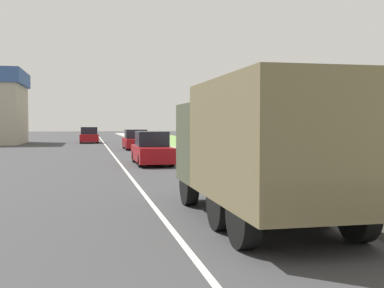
# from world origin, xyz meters

# --- Properties ---
(ground_plane) EXTENTS (180.00, 180.00, 0.00)m
(ground_plane) POSITION_xyz_m (0.00, 40.00, 0.00)
(ground_plane) COLOR #38383A
(lane_centre_stripe) EXTENTS (0.12, 120.00, 0.00)m
(lane_centre_stripe) POSITION_xyz_m (0.00, 40.00, 0.00)
(lane_centre_stripe) COLOR silver
(lane_centre_stripe) RESTS_ON ground
(sidewalk_right) EXTENTS (1.80, 120.00, 0.12)m
(sidewalk_right) POSITION_xyz_m (4.50, 40.00, 0.06)
(sidewalk_right) COLOR #ADAAA3
(sidewalk_right) RESTS_ON ground
(grass_strip_right) EXTENTS (7.00, 120.00, 0.02)m
(grass_strip_right) POSITION_xyz_m (8.90, 40.00, 0.01)
(grass_strip_right) COLOR #6B9347
(grass_strip_right) RESTS_ON ground
(military_truck) EXTENTS (2.42, 6.62, 2.96)m
(military_truck) POSITION_xyz_m (1.98, 12.99, 1.66)
(military_truck) COLOR #474C38
(military_truck) RESTS_ON ground
(car_nearest_ahead) EXTENTS (1.72, 4.78, 1.68)m
(car_nearest_ahead) POSITION_xyz_m (1.57, 27.76, 0.75)
(car_nearest_ahead) COLOR maroon
(car_nearest_ahead) RESTS_ON ground
(car_second_ahead) EXTENTS (1.86, 4.75, 1.59)m
(car_second_ahead) POSITION_xyz_m (2.14, 42.15, 0.71)
(car_second_ahead) COLOR maroon
(car_second_ahead) RESTS_ON ground
(car_third_ahead) EXTENTS (1.93, 4.21, 1.69)m
(car_third_ahead) POSITION_xyz_m (-1.51, 55.48, 0.75)
(car_third_ahead) COLOR maroon
(car_third_ahead) RESTS_ON ground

